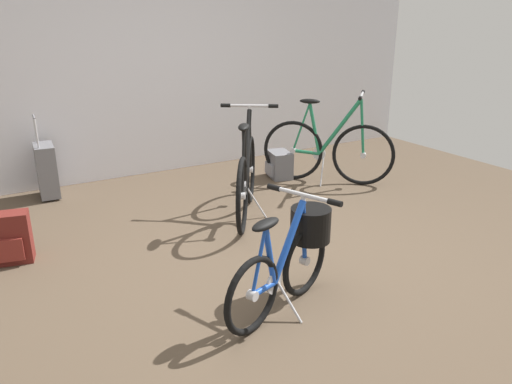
# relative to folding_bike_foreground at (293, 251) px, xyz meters

# --- Properties ---
(ground_plane) EXTENTS (7.35, 7.35, 0.00)m
(ground_plane) POSITION_rel_folding_bike_foreground_xyz_m (0.22, 0.44, -0.36)
(ground_plane) COLOR brown
(back_wall) EXTENTS (7.35, 0.10, 2.72)m
(back_wall) POSITION_rel_folding_bike_foreground_xyz_m (0.22, 3.20, 1.00)
(back_wall) COLOR silver
(back_wall) RESTS_ON ground_plane
(folding_bike_foreground) EXTENTS (0.96, 0.54, 0.72)m
(folding_bike_foreground) POSITION_rel_folding_bike_foreground_xyz_m (0.00, 0.00, 0.00)
(folding_bike_foreground) COLOR black
(folding_bike_foreground) RESTS_ON ground_plane
(display_bike_left) EXTENTS (1.03, 1.04, 0.99)m
(display_bike_left) POSITION_rel_folding_bike_foreground_xyz_m (1.70, 1.84, 0.01)
(display_bike_left) COLOR black
(display_bike_left) RESTS_ON ground_plane
(display_bike_right) EXTENTS (0.83, 1.18, 0.98)m
(display_bike_right) POSITION_rel_folding_bike_foreground_xyz_m (0.46, 1.42, 0.01)
(display_bike_right) COLOR black
(display_bike_right) RESTS_ON ground_plane
(rolling_suitcase) EXTENTS (0.20, 0.37, 0.83)m
(rolling_suitcase) POSITION_rel_folding_bike_foreground_xyz_m (-1.02, 2.87, -0.08)
(rolling_suitcase) COLOR slate
(rolling_suitcase) RESTS_ON ground_plane
(backpack_on_floor) EXTENTS (0.30, 0.36, 0.30)m
(backpack_on_floor) POSITION_rel_folding_bike_foreground_xyz_m (1.35, 2.25, -0.21)
(backpack_on_floor) COLOR slate
(backpack_on_floor) RESTS_ON ground_plane
(handbag_on_floor) EXTENTS (0.36, 0.25, 0.39)m
(handbag_on_floor) POSITION_rel_folding_bike_foreground_xyz_m (-1.50, 1.50, -0.17)
(handbag_on_floor) COLOR maroon
(handbag_on_floor) RESTS_ON ground_plane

